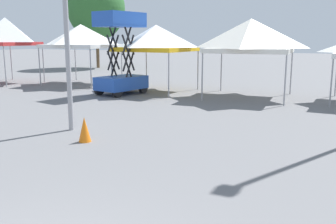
{
  "coord_description": "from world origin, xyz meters",
  "views": [
    {
      "loc": [
        2.71,
        -2.12,
        2.58
      ],
      "look_at": [
        -0.08,
        3.81,
        1.3
      ],
      "focal_mm": 40.31,
      "sensor_mm": 36.0,
      "label": 1
    }
  ],
  "objects_px": {
    "canopy_tent_behind_center": "(81,36)",
    "tree_behind_tents_center": "(96,8)",
    "canopy_tent_right_of_center": "(156,38)",
    "traffic_cone_lot_center": "(85,129)",
    "canopy_tent_far_right": "(251,36)",
    "scissor_lift": "(121,70)",
    "canopy_tent_center": "(6,32)"
  },
  "relations": [
    {
      "from": "canopy_tent_center",
      "to": "scissor_lift",
      "type": "height_order",
      "value": "canopy_tent_center"
    },
    {
      "from": "canopy_tent_behind_center",
      "to": "canopy_tent_right_of_center",
      "type": "xyz_separation_m",
      "value": [
        5.17,
        -0.85,
        -0.12
      ]
    },
    {
      "from": "canopy_tent_center",
      "to": "canopy_tent_behind_center",
      "type": "xyz_separation_m",
      "value": [
        4.34,
        1.34,
        -0.26
      ]
    },
    {
      "from": "canopy_tent_center",
      "to": "scissor_lift",
      "type": "bearing_deg",
      "value": -7.59
    },
    {
      "from": "canopy_tent_far_right",
      "to": "scissor_lift",
      "type": "distance_m",
      "value": 6.07
    },
    {
      "from": "canopy_tent_center",
      "to": "tree_behind_tents_center",
      "type": "distance_m",
      "value": 12.38
    },
    {
      "from": "canopy_tent_center",
      "to": "tree_behind_tents_center",
      "type": "xyz_separation_m",
      "value": [
        -2.19,
        11.99,
        2.21
      ]
    },
    {
      "from": "scissor_lift",
      "to": "traffic_cone_lot_center",
      "type": "height_order",
      "value": "scissor_lift"
    },
    {
      "from": "tree_behind_tents_center",
      "to": "traffic_cone_lot_center",
      "type": "relative_size",
      "value": 12.45
    },
    {
      "from": "canopy_tent_behind_center",
      "to": "canopy_tent_right_of_center",
      "type": "relative_size",
      "value": 1.05
    },
    {
      "from": "canopy_tent_behind_center",
      "to": "tree_behind_tents_center",
      "type": "xyz_separation_m",
      "value": [
        -6.53,
        10.65,
        2.47
      ]
    },
    {
      "from": "canopy_tent_center",
      "to": "traffic_cone_lot_center",
      "type": "xyz_separation_m",
      "value": [
        12.12,
        -8.67,
        -2.66
      ]
    },
    {
      "from": "canopy_tent_behind_center",
      "to": "tree_behind_tents_center",
      "type": "bearing_deg",
      "value": 121.53
    },
    {
      "from": "canopy_tent_behind_center",
      "to": "canopy_tent_right_of_center",
      "type": "height_order",
      "value": "canopy_tent_behind_center"
    },
    {
      "from": "tree_behind_tents_center",
      "to": "traffic_cone_lot_center",
      "type": "height_order",
      "value": "tree_behind_tents_center"
    },
    {
      "from": "canopy_tent_far_right",
      "to": "traffic_cone_lot_center",
      "type": "bearing_deg",
      "value": -102.49
    },
    {
      "from": "canopy_tent_right_of_center",
      "to": "traffic_cone_lot_center",
      "type": "relative_size",
      "value": 5.42
    },
    {
      "from": "canopy_tent_far_right",
      "to": "traffic_cone_lot_center",
      "type": "relative_size",
      "value": 5.81
    },
    {
      "from": "canopy_tent_center",
      "to": "canopy_tent_right_of_center",
      "type": "bearing_deg",
      "value": 2.93
    },
    {
      "from": "tree_behind_tents_center",
      "to": "canopy_tent_behind_center",
      "type": "bearing_deg",
      "value": -58.47
    },
    {
      "from": "canopy_tent_center",
      "to": "canopy_tent_right_of_center",
      "type": "distance_m",
      "value": 9.53
    },
    {
      "from": "canopy_tent_right_of_center",
      "to": "traffic_cone_lot_center",
      "type": "height_order",
      "value": "canopy_tent_right_of_center"
    },
    {
      "from": "canopy_tent_far_right",
      "to": "scissor_lift",
      "type": "bearing_deg",
      "value": -164.36
    },
    {
      "from": "tree_behind_tents_center",
      "to": "canopy_tent_center",
      "type": "bearing_deg",
      "value": -79.63
    },
    {
      "from": "traffic_cone_lot_center",
      "to": "tree_behind_tents_center",
      "type": "bearing_deg",
      "value": 124.72
    },
    {
      "from": "scissor_lift",
      "to": "traffic_cone_lot_center",
      "type": "bearing_deg",
      "value": -64.3
    },
    {
      "from": "canopy_tent_center",
      "to": "canopy_tent_far_right",
      "type": "bearing_deg",
      "value": 1.82
    },
    {
      "from": "canopy_tent_behind_center",
      "to": "canopy_tent_right_of_center",
      "type": "distance_m",
      "value": 5.25
    },
    {
      "from": "canopy_tent_far_right",
      "to": "tree_behind_tents_center",
      "type": "distance_m",
      "value": 20.15
    },
    {
      "from": "canopy_tent_behind_center",
      "to": "canopy_tent_far_right",
      "type": "height_order",
      "value": "canopy_tent_far_right"
    },
    {
      "from": "scissor_lift",
      "to": "canopy_tent_far_right",
      "type": "bearing_deg",
      "value": 15.64
    },
    {
      "from": "canopy_tent_right_of_center",
      "to": "traffic_cone_lot_center",
      "type": "bearing_deg",
      "value": -74.12
    }
  ]
}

